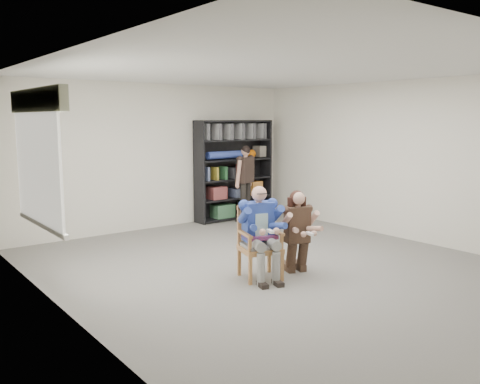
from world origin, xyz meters
TOP-DOWN VIEW (x-y plane):
  - room_shell at (0.00, 0.00)m, footprint 6.00×7.00m
  - floor at (0.00, 0.00)m, footprint 6.00×7.00m
  - window_left at (-2.95, 1.00)m, footprint 0.16×2.00m
  - armchair at (-0.51, -0.25)m, footprint 0.70×0.69m
  - seated_man at (-0.51, -0.25)m, footprint 0.75×0.89m
  - kneeling_woman at (0.07, -0.37)m, footprint 0.70×0.89m
  - bookshelf at (1.70, 3.28)m, footprint 1.80×0.38m
  - standing_man at (1.67, 2.84)m, footprint 0.55×0.40m

SIDE VIEW (x-z plane):
  - floor at x=0.00m, z-range -0.01..0.01m
  - armchair at x=-0.51m, z-range 0.00..0.97m
  - kneeling_woman at x=0.07m, z-range 0.00..1.15m
  - seated_man at x=-0.51m, z-range 0.00..1.26m
  - standing_man at x=1.67m, z-range 0.00..1.59m
  - bookshelf at x=1.70m, z-range 0.00..2.10m
  - room_shell at x=0.00m, z-range 0.00..2.80m
  - window_left at x=-2.95m, z-range 0.76..2.50m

